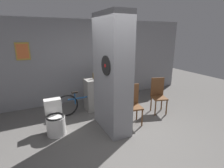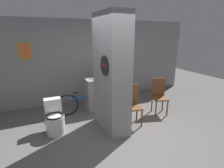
{
  "view_description": "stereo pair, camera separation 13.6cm",
  "coord_description": "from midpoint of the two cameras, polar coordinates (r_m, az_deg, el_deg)",
  "views": [
    {
      "loc": [
        -1.53,
        -2.82,
        2.17
      ],
      "look_at": [
        0.32,
        0.95,
        0.95
      ],
      "focal_mm": 28.0,
      "sensor_mm": 36.0,
      "label": 1
    },
    {
      "loc": [
        -1.41,
        -2.87,
        2.17
      ],
      "look_at": [
        0.32,
        0.95,
        0.95
      ],
      "focal_mm": 28.0,
      "sensor_mm": 36.0,
      "label": 2
    }
  ],
  "objects": [
    {
      "name": "ground_plane",
      "position": [
        3.87,
        2.66,
        -17.93
      ],
      "size": [
        14.0,
        14.0,
        0.0
      ],
      "primitive_type": "plane",
      "color": "#5B5956"
    },
    {
      "name": "wall_back",
      "position": [
        5.73,
        -9.23,
        7.29
      ],
      "size": [
        8.0,
        0.09,
        2.6
      ],
      "color": "gray",
      "rests_on": "ground_plane"
    },
    {
      "name": "pillar_center",
      "position": [
        3.85,
        0.74,
        3.16
      ],
      "size": [
        0.49,
        1.1,
        2.6
      ],
      "color": "gray",
      "rests_on": "ground_plane"
    },
    {
      "name": "counter_shelf",
      "position": [
        5.24,
        -1.34,
        -2.85
      ],
      "size": [
        1.19,
        0.44,
        0.92
      ],
      "color": "gray",
      "rests_on": "ground_plane"
    },
    {
      "name": "toilet",
      "position": [
        4.18,
        -17.28,
        -10.97
      ],
      "size": [
        0.41,
        0.57,
        0.74
      ],
      "color": "white",
      "rests_on": "ground_plane"
    },
    {
      "name": "chair_near_pillar",
      "position": [
        4.33,
        7.57,
        -6.19
      ],
      "size": [
        0.44,
        0.44,
        0.98
      ],
      "rotation": [
        0.0,
        0.0,
        -0.19
      ],
      "color": "brown",
      "rests_on": "ground_plane"
    },
    {
      "name": "chair_by_doorway",
      "position": [
        5.06,
        15.89,
        -3.36
      ],
      "size": [
        0.47,
        0.47,
        0.98
      ],
      "rotation": [
        0.0,
        0.0,
        -0.3
      ],
      "color": "brown",
      "rests_on": "ground_plane"
    },
    {
      "name": "bicycle",
      "position": [
        4.98,
        -8.33,
        -5.78
      ],
      "size": [
        1.53,
        0.42,
        0.66
      ],
      "color": "black",
      "rests_on": "ground_plane"
    },
    {
      "name": "bottle_tall",
      "position": [
        4.97,
        -3.24,
        3.03
      ],
      "size": [
        0.07,
        0.07,
        0.33
      ],
      "color": "#19598C",
      "rests_on": "counter_shelf"
    },
    {
      "name": "bottle_short",
      "position": [
        5.02,
        -4.85,
        2.85
      ],
      "size": [
        0.08,
        0.08,
        0.27
      ],
      "color": "olive",
      "rests_on": "counter_shelf"
    }
  ]
}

